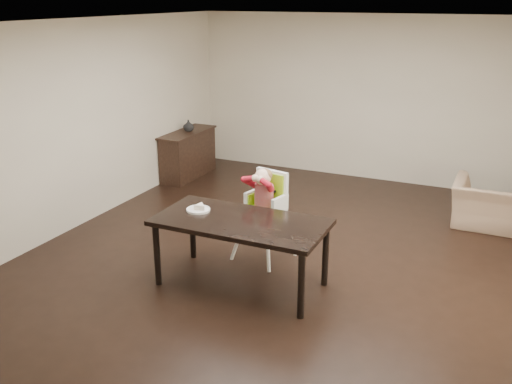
# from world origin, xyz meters

# --- Properties ---
(ground) EXTENTS (7.00, 7.00, 0.00)m
(ground) POSITION_xyz_m (0.00, 0.00, 0.00)
(ground) COLOR black
(ground) RESTS_ON ground
(room_walls) EXTENTS (6.02, 7.02, 2.71)m
(room_walls) POSITION_xyz_m (0.00, 0.00, 1.86)
(room_walls) COLOR beige
(room_walls) RESTS_ON ground
(dining_table) EXTENTS (1.80, 0.90, 0.75)m
(dining_table) POSITION_xyz_m (-0.25, -0.82, 0.67)
(dining_table) COLOR black
(dining_table) RESTS_ON ground
(high_chair) EXTENTS (0.55, 0.55, 1.11)m
(high_chair) POSITION_xyz_m (-0.30, -0.08, 0.78)
(high_chair) COLOR white
(high_chair) RESTS_ON ground
(plate) EXTENTS (0.30, 0.30, 0.07)m
(plate) POSITION_xyz_m (-0.79, -0.77, 0.78)
(plate) COLOR white
(plate) RESTS_ON dining_table
(armchair) EXTENTS (0.96, 0.63, 0.84)m
(armchair) POSITION_xyz_m (2.07, 2.05, 0.42)
(armchair) COLOR #A18267
(armchair) RESTS_ON ground
(sideboard) EXTENTS (0.44, 1.26, 0.79)m
(sideboard) POSITION_xyz_m (-2.78, 2.29, 0.40)
(sideboard) COLOR black
(sideboard) RESTS_ON ground
(vase) EXTENTS (0.21, 0.22, 0.18)m
(vase) POSITION_xyz_m (-2.78, 2.34, 0.88)
(vase) COLOR #99999E
(vase) RESTS_ON sideboard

